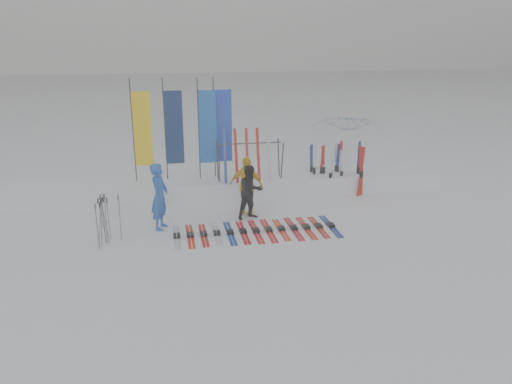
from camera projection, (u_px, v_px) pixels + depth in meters
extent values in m
plane|color=white|center=(260.00, 251.00, 12.15)|extent=(120.00, 120.00, 0.00)
cube|color=white|center=(233.00, 186.00, 16.37)|extent=(14.00, 1.60, 0.60)
imported|color=blue|center=(160.00, 196.00, 13.30)|extent=(0.63, 0.77, 1.82)
imported|color=black|center=(251.00, 192.00, 14.09)|extent=(0.91, 0.81, 1.56)
imported|color=yellow|center=(246.00, 185.00, 14.46)|extent=(1.08, 0.86, 1.72)
imported|color=white|center=(347.00, 149.00, 17.48)|extent=(3.10, 3.14, 2.42)
cube|color=silver|center=(177.00, 236.00, 12.95)|extent=(0.17, 1.59, 0.07)
cube|color=red|center=(190.00, 235.00, 13.01)|extent=(0.17, 1.63, 0.07)
cube|color=red|center=(204.00, 234.00, 13.07)|extent=(0.17, 1.58, 0.07)
cube|color=silver|center=(217.00, 233.00, 13.14)|extent=(0.17, 1.67, 0.07)
cube|color=navy|center=(230.00, 232.00, 13.20)|extent=(0.17, 1.65, 0.07)
cube|color=red|center=(243.00, 232.00, 13.26)|extent=(0.17, 1.63, 0.07)
cube|color=red|center=(256.00, 231.00, 13.32)|extent=(0.17, 1.68, 0.07)
cube|color=red|center=(269.00, 230.00, 13.38)|extent=(0.17, 1.69, 0.07)
cube|color=red|center=(281.00, 229.00, 13.44)|extent=(0.17, 1.56, 0.07)
cube|color=#AF0E16|center=(294.00, 228.00, 13.51)|extent=(0.17, 1.69, 0.07)
cube|color=red|center=(306.00, 227.00, 13.57)|extent=(0.17, 1.67, 0.07)
cube|color=#B01F0E|center=(319.00, 226.00, 13.63)|extent=(0.17, 1.61, 0.07)
cube|color=navy|center=(331.00, 225.00, 13.69)|extent=(0.17, 1.67, 0.07)
cylinder|color=#595B60|center=(104.00, 220.00, 12.39)|extent=(0.03, 0.16, 1.25)
cylinder|color=#595B60|center=(100.00, 222.00, 12.31)|extent=(0.17, 0.15, 1.24)
cylinder|color=#595B60|center=(120.00, 217.00, 12.60)|extent=(0.05, 0.13, 1.24)
cylinder|color=#595B60|center=(106.00, 216.00, 12.73)|extent=(0.05, 0.03, 1.22)
cylinder|color=#595B60|center=(102.00, 223.00, 12.33)|extent=(0.12, 0.09, 1.15)
cylinder|color=#595B60|center=(97.00, 227.00, 12.05)|extent=(0.02, 0.07, 1.20)
cylinder|color=#595B60|center=(102.00, 220.00, 12.43)|extent=(0.16, 0.15, 1.21)
cylinder|color=#595B60|center=(102.00, 216.00, 12.80)|extent=(0.14, 0.02, 1.18)
cylinder|color=#595B60|center=(105.00, 220.00, 12.41)|extent=(0.13, 0.07, 1.24)
cylinder|color=#595B60|center=(109.00, 219.00, 12.65)|extent=(0.03, 0.04, 1.14)
cylinder|color=#383A3F|center=(133.00, 131.00, 15.35)|extent=(0.04, 0.04, 3.20)
cube|color=yellow|center=(143.00, 129.00, 15.38)|extent=(0.55, 0.03, 2.30)
cylinder|color=#383A3F|center=(165.00, 130.00, 15.58)|extent=(0.04, 0.04, 3.20)
cube|color=navy|center=(174.00, 128.00, 15.62)|extent=(0.55, 0.03, 2.30)
cylinder|color=#383A3F|center=(199.00, 129.00, 15.67)|extent=(0.04, 0.04, 3.20)
cube|color=blue|center=(208.00, 127.00, 15.71)|extent=(0.55, 0.03, 2.30)
cylinder|color=#383A3F|center=(214.00, 128.00, 15.87)|extent=(0.04, 0.04, 3.20)
cube|color=blue|center=(223.00, 126.00, 15.91)|extent=(0.55, 0.03, 2.30)
cylinder|color=#383A3F|center=(219.00, 164.00, 15.40)|extent=(0.04, 0.30, 1.23)
cylinder|color=#383A3F|center=(217.00, 160.00, 15.86)|extent=(0.04, 0.30, 1.23)
cylinder|color=#383A3F|center=(282.00, 161.00, 15.75)|extent=(0.04, 0.30, 1.23)
cylinder|color=#383A3F|center=(279.00, 157.00, 16.22)|extent=(0.04, 0.30, 1.23)
cylinder|color=#383A3F|center=(250.00, 143.00, 15.64)|extent=(2.00, 0.04, 0.04)
cube|color=silver|center=(331.00, 172.00, 16.27)|extent=(0.09, 0.03, 1.48)
cube|color=silver|center=(336.00, 166.00, 16.93)|extent=(0.09, 0.04, 1.52)
cube|color=navy|center=(338.00, 167.00, 16.82)|extent=(0.09, 0.02, 1.56)
cube|color=navy|center=(312.00, 167.00, 16.80)|extent=(0.09, 0.03, 1.55)
cube|color=red|center=(323.00, 168.00, 16.62)|extent=(0.09, 0.03, 1.56)
cube|color=navy|center=(358.00, 166.00, 16.60)|extent=(0.09, 0.04, 1.69)
cube|color=silver|center=(342.00, 172.00, 16.36)|extent=(0.09, 0.02, 1.46)
cube|color=silver|center=(324.00, 168.00, 16.61)|extent=(0.09, 0.03, 1.60)
cube|color=silver|center=(314.00, 168.00, 16.42)|extent=(0.09, 0.03, 1.66)
cube|color=navy|center=(311.00, 168.00, 16.87)|extent=(0.09, 0.03, 1.48)
cube|color=red|center=(360.00, 168.00, 16.54)|extent=(0.09, 0.04, 1.59)
cube|color=red|center=(361.00, 172.00, 16.00)|extent=(0.09, 0.03, 1.66)
cube|color=red|center=(321.00, 168.00, 16.61)|extent=(0.09, 0.02, 1.56)
cube|color=red|center=(362.00, 171.00, 16.17)|extent=(0.09, 0.04, 1.61)
cube|color=silver|center=(330.00, 174.00, 16.10)|extent=(0.09, 0.04, 1.48)
cube|color=red|center=(342.00, 166.00, 16.73)|extent=(0.09, 0.04, 1.68)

